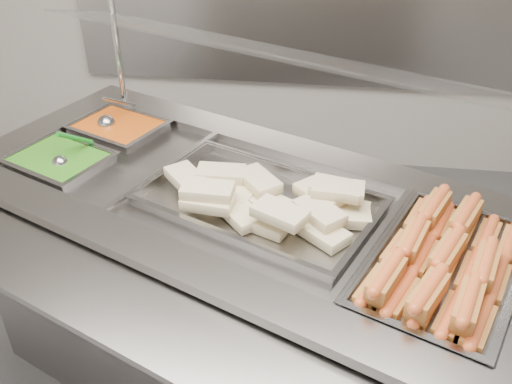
# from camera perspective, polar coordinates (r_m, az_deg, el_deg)

# --- Properties ---
(steam_counter) EXTENTS (2.27, 1.69, 1.00)m
(steam_counter) POSITION_cam_1_polar(r_m,az_deg,el_deg) (2.24, -1.23, -10.85)
(steam_counter) COLOR slate
(steam_counter) RESTS_ON ground
(tray_rail) EXTENTS (1.93, 1.16, 0.06)m
(tray_rail) POSITION_cam_1_polar(r_m,az_deg,el_deg) (1.62, -12.50, -11.13)
(tray_rail) COLOR gray
(tray_rail) RESTS_ON steam_counter
(sneeze_guard) EXTENTS (1.80, 1.04, 0.49)m
(sneeze_guard) POSITION_cam_1_polar(r_m,az_deg,el_deg) (1.93, 2.44, 13.32)
(sneeze_guard) COLOR silver
(sneeze_guard) RESTS_ON steam_counter
(pan_hotdogs) EXTENTS (0.59, 0.71, 0.11)m
(pan_hotdogs) POSITION_cam_1_polar(r_m,az_deg,el_deg) (1.75, 18.18, -7.96)
(pan_hotdogs) COLOR gray
(pan_hotdogs) RESTS_ON steam_counter
(pan_wraps) EXTENTS (0.87, 0.71, 0.08)m
(pan_wraps) POSITION_cam_1_polar(r_m,az_deg,el_deg) (1.91, 0.28, -1.45)
(pan_wraps) COLOR gray
(pan_wraps) RESTS_ON steam_counter
(pan_beans) EXTENTS (0.41, 0.38, 0.11)m
(pan_beans) POSITION_cam_1_polar(r_m,az_deg,el_deg) (2.46, -13.47, 5.57)
(pan_beans) COLOR gray
(pan_beans) RESTS_ON steam_counter
(pan_peas) EXTENTS (0.41, 0.38, 0.11)m
(pan_peas) POSITION_cam_1_polar(r_m,az_deg,el_deg) (2.27, -18.95, 2.24)
(pan_peas) COLOR gray
(pan_peas) RESTS_ON steam_counter
(hotdogs_in_buns) EXTENTS (0.53, 0.65, 0.13)m
(hotdogs_in_buns) POSITION_cam_1_polar(r_m,az_deg,el_deg) (1.71, 18.25, -6.72)
(hotdogs_in_buns) COLOR #9B5120
(hotdogs_in_buns) RESTS_ON pan_hotdogs
(tortilla_wraps) EXTENTS (0.72, 0.44, 0.11)m
(tortilla_wraps) POSITION_cam_1_polar(r_m,az_deg,el_deg) (1.86, 1.55, -0.70)
(tortilla_wraps) COLOR tan
(tortilla_wraps) RESTS_ON pan_wraps
(ladle) EXTENTS (0.12, 0.20, 0.16)m
(ladle) POSITION_cam_1_polar(r_m,az_deg,el_deg) (2.45, -14.63, 6.73)
(ladle) COLOR #A9A9AE
(ladle) RESTS_ON pan_beans
(serving_spoon) EXTENTS (0.11, 0.19, 0.15)m
(serving_spoon) POSITION_cam_1_polar(r_m,az_deg,el_deg) (2.22, -18.73, 3.17)
(serving_spoon) COLOR #A9A9AE
(serving_spoon) RESTS_ON pan_peas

